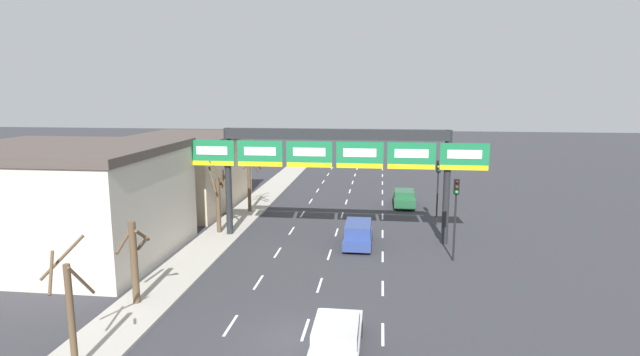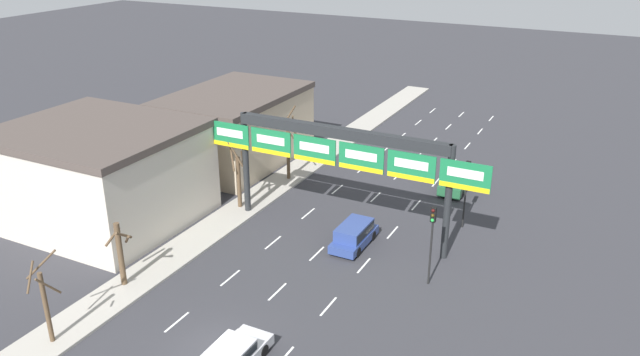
{
  "view_description": "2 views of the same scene",
  "coord_description": "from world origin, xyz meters",
  "px_view_note": "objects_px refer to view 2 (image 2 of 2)",
  "views": [
    {
      "loc": [
        3.06,
        -18.68,
        10.11
      ],
      "look_at": [
        -1.13,
        15.34,
        4.08
      ],
      "focal_mm": 28.0,
      "sensor_mm": 36.0,
      "label": 1
    },
    {
      "loc": [
        16.19,
        -20.36,
        19.92
      ],
      "look_at": [
        -0.14,
        11.72,
        5.0
      ],
      "focal_mm": 35.0,
      "sensor_mm": 36.0,
      "label": 2
    }
  ],
  "objects_px": {
    "traffic_light_mid_block": "(467,181)",
    "tree_bare_third": "(239,176)",
    "traffic_light_near_gantry": "(432,230)",
    "tree_bare_second": "(120,251)",
    "tree_bare_closest": "(289,143)",
    "tree_bare_furthest": "(45,301)",
    "sign_gantry": "(339,150)",
    "car_green": "(456,182)",
    "suv_blue": "(354,234)"
  },
  "relations": [
    {
      "from": "sign_gantry",
      "to": "tree_bare_furthest",
      "type": "distance_m",
      "value": 19.43
    },
    {
      "from": "suv_blue",
      "to": "traffic_light_near_gantry",
      "type": "bearing_deg",
      "value": -21.32
    },
    {
      "from": "traffic_light_mid_block",
      "to": "tree_bare_third",
      "type": "distance_m",
      "value": 16.26
    },
    {
      "from": "suv_blue",
      "to": "traffic_light_near_gantry",
      "type": "distance_m",
      "value": 6.81
    },
    {
      "from": "tree_bare_second",
      "to": "tree_bare_furthest",
      "type": "relative_size",
      "value": 0.83
    },
    {
      "from": "suv_blue",
      "to": "tree_bare_second",
      "type": "distance_m",
      "value": 14.64
    },
    {
      "from": "traffic_light_near_gantry",
      "to": "traffic_light_mid_block",
      "type": "relative_size",
      "value": 1.01
    },
    {
      "from": "car_green",
      "to": "tree_bare_furthest",
      "type": "height_order",
      "value": "tree_bare_furthest"
    },
    {
      "from": "traffic_light_mid_block",
      "to": "tree_bare_furthest",
      "type": "xyz_separation_m",
      "value": [
        -15.17,
        -22.22,
        -1.0
      ]
    },
    {
      "from": "tree_bare_third",
      "to": "tree_bare_second",
      "type": "bearing_deg",
      "value": -90.42
    },
    {
      "from": "tree_bare_third",
      "to": "suv_blue",
      "type": "bearing_deg",
      "value": -8.2
    },
    {
      "from": "suv_blue",
      "to": "car_green",
      "type": "bearing_deg",
      "value": 73.65
    },
    {
      "from": "traffic_light_near_gantry",
      "to": "car_green",
      "type": "bearing_deg",
      "value": 99.4
    },
    {
      "from": "car_green",
      "to": "tree_bare_second",
      "type": "relative_size",
      "value": 1.07
    },
    {
      "from": "tree_bare_third",
      "to": "tree_bare_furthest",
      "type": "height_order",
      "value": "tree_bare_third"
    },
    {
      "from": "traffic_light_near_gantry",
      "to": "traffic_light_mid_block",
      "type": "xyz_separation_m",
      "value": [
        -0.15,
        8.18,
        -0.03
      ]
    },
    {
      "from": "tree_bare_second",
      "to": "sign_gantry",
      "type": "bearing_deg",
      "value": 54.55
    },
    {
      "from": "sign_gantry",
      "to": "car_green",
      "type": "bearing_deg",
      "value": 64.38
    },
    {
      "from": "sign_gantry",
      "to": "tree_bare_second",
      "type": "height_order",
      "value": "sign_gantry"
    },
    {
      "from": "tree_bare_closest",
      "to": "traffic_light_mid_block",
      "type": "bearing_deg",
      "value": -7.48
    },
    {
      "from": "suv_blue",
      "to": "tree_bare_third",
      "type": "bearing_deg",
      "value": 171.8
    },
    {
      "from": "traffic_light_near_gantry",
      "to": "tree_bare_third",
      "type": "bearing_deg",
      "value": 166.76
    },
    {
      "from": "suv_blue",
      "to": "traffic_light_mid_block",
      "type": "relative_size",
      "value": 0.86
    },
    {
      "from": "tree_bare_closest",
      "to": "tree_bare_furthest",
      "type": "distance_m",
      "value": 24.21
    },
    {
      "from": "tree_bare_closest",
      "to": "tree_bare_furthest",
      "type": "relative_size",
      "value": 1.29
    },
    {
      "from": "car_green",
      "to": "suv_blue",
      "type": "distance_m",
      "value": 12.4
    },
    {
      "from": "suv_blue",
      "to": "tree_bare_furthest",
      "type": "distance_m",
      "value": 18.95
    },
    {
      "from": "sign_gantry",
      "to": "tree_bare_furthest",
      "type": "height_order",
      "value": "sign_gantry"
    },
    {
      "from": "suv_blue",
      "to": "traffic_light_near_gantry",
      "type": "height_order",
      "value": "traffic_light_near_gantry"
    },
    {
      "from": "tree_bare_furthest",
      "to": "suv_blue",
      "type": "bearing_deg",
      "value": 59.83
    },
    {
      "from": "traffic_light_mid_block",
      "to": "tree_bare_third",
      "type": "xyz_separation_m",
      "value": [
        -15.61,
        -4.47,
        -0.89
      ]
    },
    {
      "from": "suv_blue",
      "to": "traffic_light_mid_block",
      "type": "height_order",
      "value": "traffic_light_mid_block"
    },
    {
      "from": "suv_blue",
      "to": "tree_bare_closest",
      "type": "height_order",
      "value": "tree_bare_closest"
    },
    {
      "from": "traffic_light_near_gantry",
      "to": "tree_bare_furthest",
      "type": "height_order",
      "value": "traffic_light_near_gantry"
    },
    {
      "from": "suv_blue",
      "to": "tree_bare_third",
      "type": "distance_m",
      "value": 10.18
    },
    {
      "from": "tree_bare_closest",
      "to": "tree_bare_furthest",
      "type": "xyz_separation_m",
      "value": [
        -0.12,
        -24.19,
        -0.73
      ]
    },
    {
      "from": "traffic_light_near_gantry",
      "to": "tree_bare_closest",
      "type": "height_order",
      "value": "tree_bare_closest"
    },
    {
      "from": "tree_bare_closest",
      "to": "traffic_light_near_gantry",
      "type": "bearing_deg",
      "value": -33.74
    },
    {
      "from": "sign_gantry",
      "to": "suv_blue",
      "type": "height_order",
      "value": "sign_gantry"
    },
    {
      "from": "traffic_light_near_gantry",
      "to": "tree_bare_second",
      "type": "distance_m",
      "value": 17.94
    },
    {
      "from": "traffic_light_mid_block",
      "to": "tree_bare_second",
      "type": "bearing_deg",
      "value": -133.6
    },
    {
      "from": "suv_blue",
      "to": "tree_bare_second",
      "type": "height_order",
      "value": "tree_bare_second"
    },
    {
      "from": "tree_bare_second",
      "to": "traffic_light_mid_block",
      "type": "bearing_deg",
      "value": 46.4
    },
    {
      "from": "sign_gantry",
      "to": "car_green",
      "type": "xyz_separation_m",
      "value": [
        5.17,
        10.78,
        -5.28
      ]
    },
    {
      "from": "traffic_light_mid_block",
      "to": "tree_bare_furthest",
      "type": "relative_size",
      "value": 1.04
    },
    {
      "from": "car_green",
      "to": "tree_bare_closest",
      "type": "height_order",
      "value": "tree_bare_closest"
    },
    {
      "from": "tree_bare_closest",
      "to": "tree_bare_third",
      "type": "xyz_separation_m",
      "value": [
        -0.56,
        -6.44,
        -0.62
      ]
    },
    {
      "from": "tree_bare_second",
      "to": "tree_bare_furthest",
      "type": "xyz_separation_m",
      "value": [
        0.53,
        -5.73,
        0.21
      ]
    },
    {
      "from": "car_green",
      "to": "tree_bare_third",
      "type": "bearing_deg",
      "value": -142.04
    },
    {
      "from": "car_green",
      "to": "traffic_light_mid_block",
      "type": "xyz_separation_m",
      "value": [
        2.2,
        -6.0,
        2.73
      ]
    }
  ]
}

